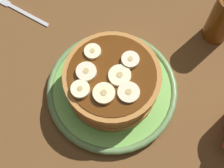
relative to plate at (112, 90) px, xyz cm
name	(u,v)px	position (x,y,z in cm)	size (l,w,h in cm)	color
ground_plane	(112,95)	(0.00, 0.00, -2.61)	(140.00, 140.00, 3.00)	brown
plate	(112,90)	(0.00, 0.00, 0.00)	(22.73, 22.73, 2.05)	#72B74C
pancake_stack	(113,82)	(-0.11, 0.05, 3.74)	(15.66, 16.18, 6.24)	#C17B3F
banana_slice_0	(120,76)	(-0.72, 0.99, 7.02)	(3.57, 3.57, 0.75)	#F7F0BE
banana_slice_1	(86,72)	(2.96, -2.67, 7.14)	(3.23, 3.23, 0.99)	#FAE7BF
banana_slice_2	(104,94)	(3.04, 1.84, 7.14)	(3.43, 3.43, 0.99)	#FBEEB4
banana_slice_3	(129,59)	(-3.68, -0.30, 7.14)	(2.86, 2.86, 0.99)	#F4E7C2
banana_slice_4	(92,52)	(0.06, -4.96, 7.01)	(2.74, 2.74, 0.73)	#F7EEBF
banana_slice_5	(128,93)	(0.06, 4.01, 7.02)	(3.42, 3.42, 0.76)	#F4E5BB
banana_slice_6	(80,90)	(5.43, -0.91, 7.16)	(2.95, 2.95, 1.03)	#F6F4C3
fork	(18,9)	(3.61, -25.32, -0.86)	(5.50, 12.51, 0.50)	silver
syrup_bottle	(224,15)	(-22.74, 2.94, 5.12)	(4.74, 4.74, 13.75)	brown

